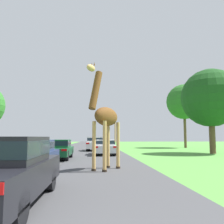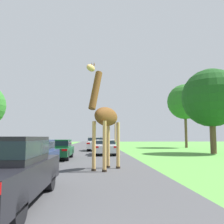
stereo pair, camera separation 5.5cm
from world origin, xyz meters
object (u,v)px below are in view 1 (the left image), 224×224
(giraffe_near_road, at_px, (105,118))
(car_verge_right, at_px, (105,147))
(tree_right_cluster, at_px, (211,98))
(car_lead_maroon, at_px, (0,168))
(car_queue_right, at_px, (95,143))
(car_far_ahead, at_px, (57,149))
(tree_left_edge, at_px, (184,102))
(car_queue_left, at_px, (34,154))

(giraffe_near_road, bearing_deg, car_verge_right, -59.43)
(car_verge_right, height_order, tree_right_cluster, tree_right_cluster)
(car_lead_maroon, distance_m, car_verge_right, 15.69)
(car_verge_right, bearing_deg, car_queue_right, 97.99)
(car_verge_right, distance_m, tree_right_cluster, 11.15)
(giraffe_near_road, distance_m, tree_right_cluster, 15.06)
(giraffe_near_road, height_order, car_far_ahead, giraffe_near_road)
(giraffe_near_road, height_order, car_queue_right, giraffe_near_road)
(giraffe_near_road, bearing_deg, car_lead_maroon, 97.80)
(car_queue_right, bearing_deg, tree_right_cluster, -27.35)
(tree_left_edge, height_order, tree_right_cluster, tree_left_edge)
(tree_right_cluster, bearing_deg, car_queue_left, -144.09)
(car_lead_maroon, relative_size, tree_left_edge, 0.52)
(car_lead_maroon, bearing_deg, tree_right_cluster, 50.75)
(giraffe_near_road, distance_m, car_queue_left, 3.81)
(car_lead_maroon, bearing_deg, car_verge_right, 79.16)
(car_queue_right, distance_m, tree_right_cluster, 13.20)
(car_queue_left, xyz_separation_m, car_far_ahead, (0.24, 5.39, -0.01))
(car_queue_left, height_order, tree_right_cluster, tree_right_cluster)
(giraffe_near_road, relative_size, car_queue_left, 1.19)
(car_far_ahead, distance_m, tree_left_edge, 23.83)
(car_queue_right, xyz_separation_m, car_verge_right, (0.89, -6.34, -0.13))
(tree_left_edge, bearing_deg, car_lead_maroon, -118.26)
(giraffe_near_road, xyz_separation_m, car_far_ahead, (-3.14, 5.75, -1.72))
(giraffe_near_road, bearing_deg, tree_right_cluster, -102.59)
(car_queue_left, distance_m, car_far_ahead, 5.40)
(car_far_ahead, distance_m, car_verge_right, 5.34)
(car_lead_maroon, xyz_separation_m, car_verge_right, (2.95, 15.41, -0.13))
(car_verge_right, height_order, tree_left_edge, tree_left_edge)
(giraffe_near_road, xyz_separation_m, car_lead_maroon, (-2.60, -5.61, -1.63))
(giraffe_near_road, xyz_separation_m, tree_right_cluster, (10.50, 10.42, 2.81))
(giraffe_near_road, distance_m, tree_left_edge, 26.24)
(car_queue_left, bearing_deg, car_far_ahead, 87.43)
(giraffe_near_road, relative_size, car_verge_right, 1.17)
(giraffe_near_road, bearing_deg, car_queue_left, 26.52)
(car_verge_right, relative_size, tree_right_cluster, 0.52)
(car_lead_maroon, height_order, car_queue_right, car_queue_right)
(car_queue_right, bearing_deg, car_queue_left, -100.24)
(car_verge_right, relative_size, tree_left_edge, 0.45)
(car_queue_right, relative_size, tree_right_cluster, 0.54)
(car_queue_right, relative_size, car_verge_right, 1.03)
(giraffe_near_road, distance_m, car_far_ahead, 6.78)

